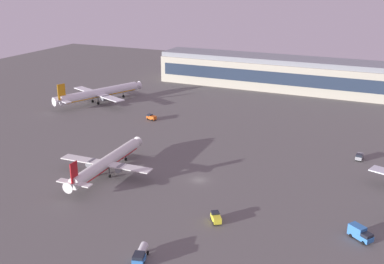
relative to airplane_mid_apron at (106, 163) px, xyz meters
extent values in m
plane|color=#605E5B|center=(26.98, 7.48, -3.74)|extent=(416.00, 416.00, 0.00)
cube|color=#B2AD99|center=(23.36, 128.91, 3.26)|extent=(134.36, 22.00, 14.00)
cube|color=#263347|center=(23.36, 117.71, 3.96)|extent=(128.99, 0.40, 6.16)
cube|color=gray|center=(23.36, 128.91, 11.46)|extent=(134.36, 19.80, 2.40)
cylinder|color=silver|center=(-0.02, 0.49, 0.09)|extent=(4.68, 33.70, 3.55)
cone|color=silver|center=(-0.62, 18.40, 0.09)|extent=(3.44, 2.35, 3.37)
cone|color=silver|center=(0.59, -17.61, 0.09)|extent=(3.28, 2.72, 3.19)
cube|color=silver|center=(0.01, -0.44, -0.10)|extent=(29.98, 4.74, 0.33)
cube|color=silver|center=(0.53, -15.84, 0.27)|extent=(10.34, 2.59, 0.33)
cube|color=red|center=(0.53, -15.56, 3.12)|extent=(0.38, 2.99, 6.07)
cylinder|color=slate|center=(-5.12, -0.62, -0.75)|extent=(2.17, 3.43, 2.05)
cylinder|color=slate|center=(5.15, -0.27, -0.75)|extent=(2.17, 3.43, 2.05)
cube|color=red|center=(-0.02, 0.49, -0.89)|extent=(4.23, 31.00, 0.34)
cylinder|color=#333338|center=(-0.38, 11.24, -1.57)|extent=(0.26, 0.26, 3.31)
cylinder|color=black|center=(-0.38, 11.24, -3.23)|extent=(0.41, 1.04, 1.03)
cylinder|color=#333338|center=(-1.99, -1.91, -1.57)|extent=(0.26, 0.26, 3.31)
cylinder|color=black|center=(-1.99, -1.91, -3.23)|extent=(0.41, 1.04, 1.03)
cylinder|color=#333338|center=(2.11, -1.77, -1.57)|extent=(0.26, 0.26, 3.31)
cylinder|color=black|center=(2.11, -1.77, -3.23)|extent=(0.41, 1.04, 1.03)
cylinder|color=white|center=(-48.98, 66.93, 0.87)|extent=(19.27, 39.04, 4.27)
cone|color=white|center=(-40.81, 86.88, 0.87)|extent=(4.77, 4.03, 4.05)
cone|color=white|center=(-57.23, 46.76, 0.87)|extent=(4.75, 4.37, 3.84)
cube|color=white|center=(-49.40, 65.89, 0.64)|extent=(34.96, 17.77, 0.39)
cube|color=white|center=(-56.43, 48.74, 1.09)|extent=(12.46, 7.18, 0.39)
cube|color=orange|center=(-56.30, 49.05, 4.52)|extent=(1.67, 3.45, 7.30)
cylinder|color=slate|center=(-55.12, 68.23, -0.15)|extent=(3.82, 4.68, 2.47)
cylinder|color=slate|center=(-43.69, 63.55, -0.15)|extent=(3.82, 4.68, 2.47)
cube|color=orange|center=(-48.98, 66.93, -0.31)|extent=(17.65, 35.88, 0.40)
cylinder|color=#333338|center=(-44.08, 78.90, -1.13)|extent=(0.31, 0.31, 3.99)
cylinder|color=black|center=(-44.08, 78.90, -3.12)|extent=(0.88, 1.31, 1.24)
cylinder|color=#333338|center=(-52.33, 65.26, -1.13)|extent=(0.31, 0.31, 3.99)
cylinder|color=black|center=(-52.33, 65.26, -3.12)|extent=(0.88, 1.31, 1.24)
cylinder|color=#333338|center=(-47.76, 63.39, -1.13)|extent=(0.31, 0.31, 3.99)
cylinder|color=black|center=(-47.76, 63.39, -3.12)|extent=(0.88, 1.31, 1.24)
cube|color=#3372BF|center=(31.90, -35.32, -2.69)|extent=(3.12, 3.53, 1.20)
cube|color=#1E232D|center=(31.90, -35.32, -1.74)|extent=(2.83, 3.13, 0.70)
cylinder|color=silver|center=(31.18, -32.72, -2.30)|extent=(2.86, 4.53, 1.80)
cylinder|color=black|center=(33.03, -35.44, -3.29)|extent=(0.53, 0.95, 0.90)
cylinder|color=black|center=(31.00, -36.01, -3.29)|extent=(0.53, 0.95, 0.90)
cylinder|color=black|center=(32.00, -31.74, -3.29)|extent=(0.53, 0.95, 0.90)
cylinder|color=black|center=(29.97, -32.31, -3.29)|extent=(0.53, 0.95, 0.90)
cube|color=#3372BF|center=(74.26, -7.42, -2.69)|extent=(3.63, 3.54, 1.20)
cube|color=#1E232D|center=(74.26, -7.42, -1.74)|extent=(3.25, 3.19, 0.70)
cube|color=#3372BF|center=(72.22, -6.01, -1.99)|extent=(4.27, 3.94, 2.60)
cylinder|color=black|center=(75.17, -6.77, -3.29)|extent=(0.91, 0.76, 0.90)
cylinder|color=black|center=(73.98, -8.50, -3.29)|extent=(0.91, 0.76, 0.90)
cylinder|color=black|center=(72.27, -4.77, -3.29)|extent=(0.91, 0.76, 0.90)
cylinder|color=black|center=(71.08, -6.50, -3.29)|extent=(0.91, 0.76, 0.90)
cube|color=yellow|center=(39.77, -12.00, -2.74)|extent=(2.83, 2.86, 1.10)
cube|color=#1E232D|center=(39.77, -12.00, -1.84)|extent=(2.56, 2.56, 0.70)
cube|color=yellow|center=(40.82, -13.57, -2.59)|extent=(2.93, 3.06, 1.40)
cylinder|color=black|center=(38.90, -12.24, -3.29)|extent=(0.75, 0.91, 0.90)
cylinder|color=black|center=(40.31, -11.29, -3.29)|extent=(0.75, 0.91, 0.90)
cylinder|color=black|center=(40.40, -14.47, -3.29)|extent=(0.75, 0.91, 0.90)
cylinder|color=black|center=(41.81, -13.52, -3.29)|extent=(0.75, 0.91, 0.90)
cube|color=gray|center=(68.22, 42.09, -2.74)|extent=(2.16, 2.25, 1.10)
cube|color=#1E232D|center=(68.22, 42.09, -1.84)|extent=(1.98, 1.99, 0.70)
cube|color=gray|center=(68.37, 43.97, -2.59)|extent=(2.10, 2.54, 1.40)
cylinder|color=black|center=(69.05, 41.73, -3.29)|extent=(0.37, 0.92, 0.90)
cylinder|color=black|center=(67.35, 41.86, -3.29)|extent=(0.37, 0.92, 0.90)
cylinder|color=black|center=(69.26, 44.41, -3.29)|extent=(0.37, 0.92, 0.90)
cylinder|color=black|center=(67.57, 44.54, -3.29)|extent=(0.37, 0.92, 0.90)
cube|color=#D85919|center=(-15.00, 53.25, -2.74)|extent=(2.58, 2.51, 1.10)
cube|color=#1E232D|center=(-15.00, 53.25, -1.84)|extent=(2.29, 2.29, 0.70)
cube|color=#D85919|center=(-13.18, 52.72, -2.59)|extent=(2.84, 2.52, 1.40)
cylinder|color=black|center=(-15.52, 52.52, -3.29)|extent=(0.95, 0.54, 0.90)
cylinder|color=black|center=(-15.04, 54.15, -3.29)|extent=(0.95, 0.54, 0.90)
cylinder|color=black|center=(-12.94, 51.76, -3.29)|extent=(0.95, 0.54, 0.90)
cylinder|color=black|center=(-12.46, 53.39, -3.29)|extent=(0.95, 0.54, 0.90)
camera|label=1|loc=(75.55, -105.31, 53.70)|focal=43.08mm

